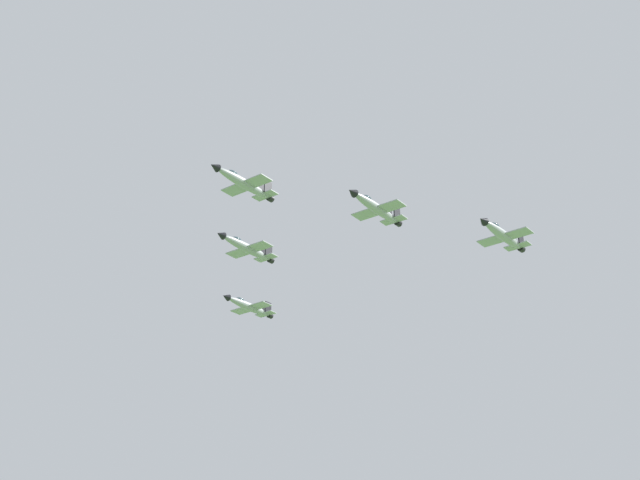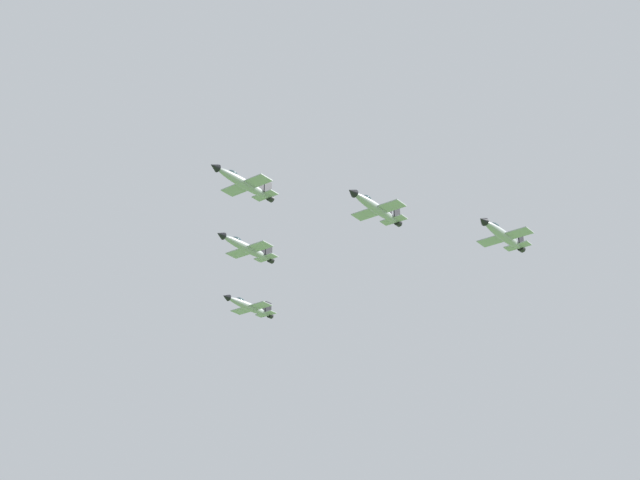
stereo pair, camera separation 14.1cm
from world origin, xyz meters
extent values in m
ellipsoid|color=#9EA3A8|center=(-26.47, -14.43, 133.70)|extent=(11.51, 10.54, 1.78)
cone|color=black|center=(-32.22, -9.30, 133.70)|extent=(2.33, 2.31, 1.51)
ellipsoid|color=#334751|center=(-28.74, -12.40, 134.36)|extent=(2.66, 2.58, 1.04)
cube|color=#9EA3A8|center=(-25.95, -14.89, 133.60)|extent=(8.94, 9.48, 0.18)
cube|color=black|center=(-28.92, -18.21, 133.65)|extent=(2.59, 2.41, 0.21)
cube|color=black|center=(-22.99, -11.57, 133.65)|extent=(2.59, 2.41, 0.21)
cube|color=#9EA3A8|center=(-22.13, -18.30, 133.70)|extent=(4.78, 4.99, 0.18)
cube|color=black|center=(-22.93, -18.78, 134.98)|extent=(1.63, 1.49, 2.57)
cube|color=black|center=(-21.75, -17.45, 134.98)|extent=(1.63, 1.49, 2.57)
cylinder|color=black|center=(-21.01, -19.30, 133.70)|extent=(1.57, 1.59, 1.25)
ellipsoid|color=#9EA3A8|center=(-23.00, -38.93, 131.34)|extent=(12.08, 10.75, 1.84)
cone|color=black|center=(-29.06, -33.72, 131.34)|extent=(2.42, 2.39, 1.57)
ellipsoid|color=#334751|center=(-25.39, -36.87, 132.03)|extent=(2.77, 2.65, 1.08)
cube|color=#9EA3A8|center=(-22.46, -39.40, 131.23)|extent=(9.17, 9.91, 0.18)
cube|color=black|center=(-25.46, -42.89, 131.29)|extent=(2.71, 2.47, 0.22)
cube|color=black|center=(-19.45, -35.90, 131.29)|extent=(2.71, 2.47, 0.22)
cube|color=#9EA3A8|center=(-18.43, -42.86, 131.34)|extent=(4.92, 5.20, 0.18)
cube|color=black|center=(-19.25, -43.37, 132.67)|extent=(1.71, 1.52, 2.66)
cube|color=black|center=(-18.05, -41.97, 132.67)|extent=(1.71, 1.52, 2.66)
cylinder|color=black|center=(-17.25, -43.87, 131.34)|extent=(1.62, 1.65, 1.29)
ellipsoid|color=#9EA3A8|center=(-1.73, -14.95, 132.20)|extent=(12.09, 10.86, 1.85)
cone|color=black|center=(-7.79, -9.68, 132.20)|extent=(2.43, 2.41, 1.58)
ellipsoid|color=#334751|center=(-4.12, -12.87, 132.89)|extent=(2.78, 2.67, 1.08)
cube|color=#9EA3A8|center=(-1.19, -15.43, 132.09)|extent=(9.25, 9.93, 0.19)
cube|color=black|center=(-4.23, -18.92, 132.14)|extent=(2.71, 2.49, 0.22)
cube|color=black|center=(1.85, -11.93, 132.14)|extent=(2.71, 2.49, 0.22)
cube|color=#9EA3A8|center=(2.84, -18.93, 132.20)|extent=(4.95, 5.22, 0.19)
cube|color=black|center=(2.01, -19.44, 133.53)|extent=(1.72, 1.54, 2.68)
cube|color=black|center=(3.23, -18.04, 133.53)|extent=(1.72, 1.54, 2.68)
cylinder|color=black|center=(4.02, -19.95, 132.20)|extent=(1.63, 1.65, 1.30)
ellipsoid|color=#9EA3A8|center=(-19.53, -63.43, 128.29)|extent=(12.04, 11.11, 1.87)
cone|color=black|center=(-25.54, -58.01, 128.29)|extent=(2.45, 2.43, 1.59)
ellipsoid|color=#334751|center=(-21.90, -61.29, 128.99)|extent=(2.79, 2.71, 1.09)
cube|color=#9EA3A8|center=(-18.99, -63.92, 128.19)|extent=(9.41, 9.93, 0.19)
cube|color=black|center=(-22.11, -67.39, 128.24)|extent=(2.71, 2.54, 0.22)
cube|color=black|center=(-15.87, -60.45, 128.24)|extent=(2.71, 2.54, 0.22)
cube|color=#9EA3A8|center=(-15.00, -67.51, 128.29)|extent=(5.03, 5.23, 0.19)
cube|color=black|center=(-15.84, -68.01, 129.64)|extent=(1.71, 1.57, 2.70)
cube|color=black|center=(-14.59, -66.62, 129.64)|extent=(1.71, 1.57, 2.70)
cylinder|color=black|center=(-13.82, -68.57, 128.29)|extent=(1.65, 1.67, 1.31)
ellipsoid|color=#9EA3A8|center=(23.01, -15.47, 128.74)|extent=(11.79, 10.68, 1.81)
cone|color=black|center=(17.11, -10.28, 128.74)|extent=(2.38, 2.36, 1.54)
ellipsoid|color=#334751|center=(20.68, -13.42, 129.42)|extent=(2.71, 2.62, 1.06)
cube|color=#9EA3A8|center=(23.54, -15.94, 128.64)|extent=(9.08, 9.70, 0.18)
cube|color=black|center=(20.54, -19.35, 128.69)|extent=(2.65, 2.45, 0.22)
cube|color=black|center=(26.53, -12.54, 128.69)|extent=(2.65, 2.45, 0.22)
cube|color=#9EA3A8|center=(27.46, -19.39, 128.74)|extent=(4.86, 5.10, 0.18)
cube|color=black|center=(26.65, -19.88, 130.05)|extent=(1.67, 1.51, 2.62)
cube|color=black|center=(27.84, -18.52, 130.05)|extent=(1.67, 1.51, 2.62)
cylinder|color=black|center=(28.61, -20.40, 128.74)|extent=(1.60, 1.62, 1.27)
camera|label=1|loc=(-165.10, -18.11, 57.32)|focal=48.96mm
camera|label=2|loc=(-165.11, -18.25, 57.32)|focal=48.96mm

